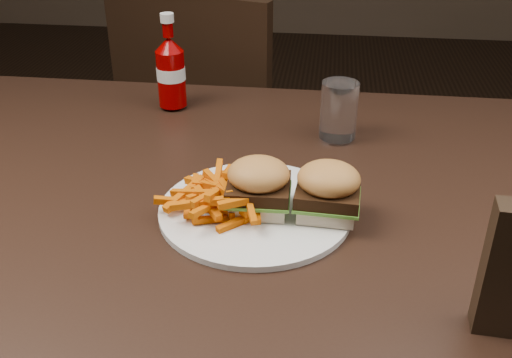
# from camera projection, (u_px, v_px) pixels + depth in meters

# --- Properties ---
(dining_table) EXTENTS (1.20, 0.80, 0.04)m
(dining_table) POSITION_uv_depth(u_px,v_px,m) (210.00, 189.00, 0.95)
(dining_table) COLOR black
(dining_table) RESTS_ON ground
(chair_far) EXTENTS (0.56, 0.56, 0.04)m
(chair_far) POSITION_uv_depth(u_px,v_px,m) (229.00, 147.00, 1.75)
(chair_far) COLOR black
(chair_far) RESTS_ON ground
(plate) EXTENTS (0.27, 0.27, 0.01)m
(plate) POSITION_uv_depth(u_px,v_px,m) (255.00, 210.00, 0.85)
(plate) COLOR white
(plate) RESTS_ON dining_table
(sandwich_half_a) EXTENTS (0.08, 0.07, 0.02)m
(sandwich_half_a) POSITION_uv_depth(u_px,v_px,m) (259.00, 202.00, 0.83)
(sandwich_half_a) COLOR #FBE1C3
(sandwich_half_a) RESTS_ON plate
(sandwich_half_b) EXTENTS (0.08, 0.08, 0.02)m
(sandwich_half_b) POSITION_uv_depth(u_px,v_px,m) (327.00, 207.00, 0.82)
(sandwich_half_b) COLOR beige
(sandwich_half_b) RESTS_ON plate
(fries_pile) EXTENTS (0.16, 0.16, 0.05)m
(fries_pile) POSITION_uv_depth(u_px,v_px,m) (220.00, 194.00, 0.83)
(fries_pile) COLOR #CB4D03
(fries_pile) RESTS_ON plate
(ketchup_bottle) EXTENTS (0.07, 0.07, 0.11)m
(ketchup_bottle) POSITION_uv_depth(u_px,v_px,m) (171.00, 78.00, 1.16)
(ketchup_bottle) COLOR #820001
(ketchup_bottle) RESTS_ON dining_table
(tumbler) EXTENTS (0.08, 0.08, 0.10)m
(tumbler) POSITION_uv_depth(u_px,v_px,m) (339.00, 110.00, 1.03)
(tumbler) COLOR white
(tumbler) RESTS_ON dining_table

